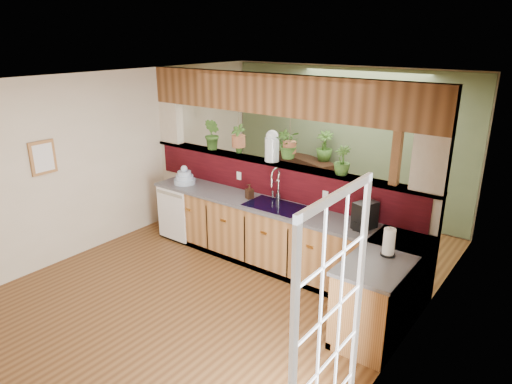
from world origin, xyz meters
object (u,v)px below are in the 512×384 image
Objects in this scene: faucet at (276,183)px; glass_jar at (272,146)px; coffee_maker at (364,217)px; dish_stack at (185,178)px; shelving_console at (305,181)px; paper_towel at (389,243)px; soap_dispenser at (250,191)px.

glass_jar is at bearing 136.59° from faucet.
faucet is 1.38m from coffee_maker.
shelving_console is (0.79, 2.31, -0.49)m from dish_stack.
coffee_maker is 0.74× the size of glass_jar.
paper_towel is (3.45, -0.46, 0.06)m from dish_stack.
faucet is at bearing -47.81° from shelving_console.
dish_stack is at bearing -177.01° from soap_dispenser.
faucet is 0.42m from soap_dispenser.
glass_jar reaches higher than shelving_console.
coffee_maker is at bearing -24.69° from shelving_console.
dish_stack is at bearing -87.23° from shelving_console.
faucet is 1.50× the size of coffee_maker.
coffee_maker is 1.02× the size of paper_towel.
coffee_maker is (1.73, -0.01, 0.05)m from soap_dispenser.
paper_towel is (0.50, -0.50, -0.01)m from coffee_maker.
dish_stack is 0.25× the size of shelving_console.
faucet is at bearing 6.87° from dish_stack.
paper_towel is at bearing -26.17° from coffee_maker.
faucet reaches higher than dish_stack.
soap_dispenser is at bearing -110.66° from glass_jar.
glass_jar is (-0.23, 0.22, 0.45)m from faucet.
glass_jar reaches higher than faucet.
dish_stack is 1.54m from glass_jar.
shelving_console is at bearing 110.48° from faucet.
soap_dispenser is 1.73m from coffee_maker.
coffee_maker is at bearing -0.48° from soap_dispenser.
dish_stack is (-1.59, -0.19, -0.17)m from faucet.
soap_dispenser is at bearing -160.82° from faucet.
faucet is at bearing -166.67° from coffee_maker.
soap_dispenser is 2.34m from shelving_console.
glass_jar is at bearing 16.99° from dish_stack.
faucet is 1.61m from dish_stack.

